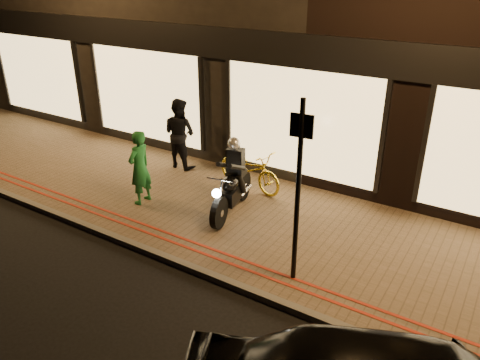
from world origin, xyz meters
name	(u,v)px	position (x,y,z in m)	size (l,w,h in m)	color
ground	(194,274)	(0.00, 0.00, 0.00)	(90.00, 90.00, 0.00)	black
sidewalk	(254,221)	(0.00, 2.00, 0.06)	(50.00, 4.00, 0.12)	brown
kerb_stone	(195,270)	(0.00, 0.05, 0.06)	(50.00, 0.14, 0.12)	#59544C
red_kerb_lines	(212,253)	(0.00, 0.55, 0.12)	(50.00, 0.26, 0.01)	maroon
motorcycle	(232,185)	(-0.54, 2.03, 0.73)	(0.68, 1.93, 1.59)	black
sign_post	(298,185)	(1.53, 0.68, 1.80)	(0.35, 0.09, 3.00)	black
bicycle_gold	(249,169)	(-0.83, 3.18, 0.59)	(0.62, 1.78, 0.93)	yellow
person_green	(140,168)	(-2.41, 1.36, 0.92)	(0.59, 0.38, 1.61)	#1D6E2D
person_dark	(180,133)	(-2.95, 3.35, 0.99)	(0.85, 0.66, 1.75)	black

